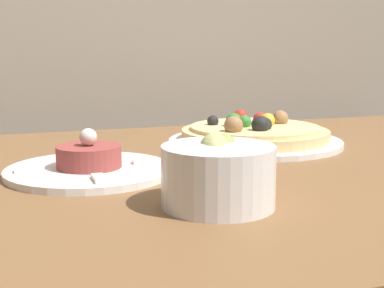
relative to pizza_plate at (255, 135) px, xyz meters
name	(u,v)px	position (x,y,z in m)	size (l,w,h in m)	color
dining_table	(216,224)	(-0.14, -0.16, -0.11)	(1.38, 0.88, 0.77)	brown
pizza_plate	(255,135)	(0.00, 0.00, 0.00)	(0.33, 0.33, 0.06)	white
tartare_plate	(89,165)	(-0.34, -0.14, -0.01)	(0.25, 0.25, 0.07)	white
small_bowl	(218,174)	(-0.22, -0.35, 0.02)	(0.13, 0.13, 0.08)	white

